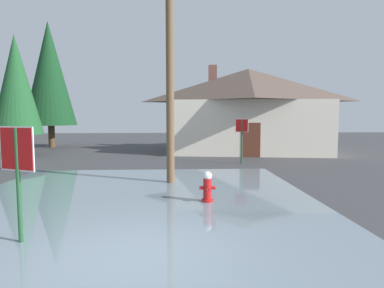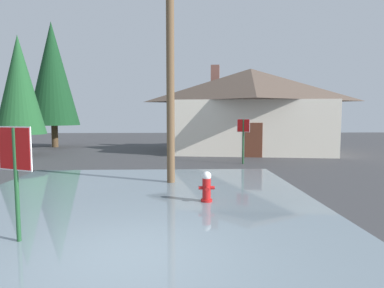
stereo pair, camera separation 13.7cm
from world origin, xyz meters
TOP-DOWN VIEW (x-y plane):
  - ground_plane at (0.00, 0.00)m, footprint 80.00×80.00m
  - flood_puddle at (-0.30, 2.26)m, footprint 10.06×13.26m
  - stop_sign_near at (-2.17, 0.71)m, footprint 0.76×0.35m
  - fire_hydrant at (1.63, 3.44)m, footprint 0.44×0.38m
  - utility_pole at (0.57, 6.11)m, footprint 1.60×0.28m
  - stop_sign_far at (4.04, 10.71)m, footprint 0.58×0.33m
  - house at (5.60, 16.47)m, footprint 11.32×8.57m
  - pine_tree_mid_left at (-8.68, 19.84)m, footprint 3.75×3.75m
  - pine_tree_short_left at (-8.70, 14.66)m, footprint 2.87×2.87m

SIDE VIEW (x-z plane):
  - ground_plane at x=0.00m, z-range -0.10..0.00m
  - flood_puddle at x=-0.30m, z-range 0.00..0.04m
  - fire_hydrant at x=1.63m, z-range -0.01..0.88m
  - stop_sign_far at x=4.04m, z-range 0.46..2.71m
  - stop_sign_near at x=-2.17m, z-range 0.48..2.70m
  - house at x=5.60m, z-range -0.11..5.84m
  - pine_tree_short_left at x=-8.70m, z-range 0.63..7.81m
  - utility_pole at x=0.57m, z-range 0.18..9.51m
  - pine_tree_mid_left at x=-8.68m, z-range 0.83..10.21m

